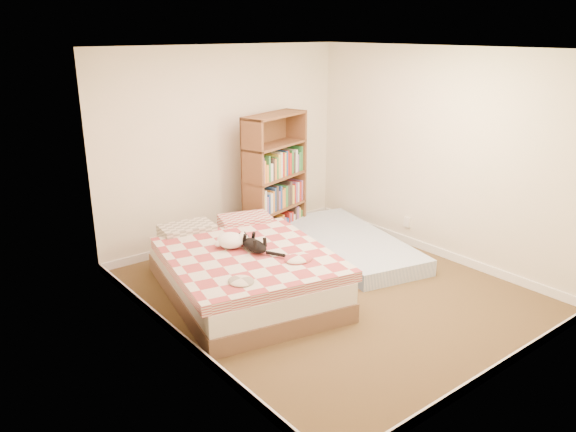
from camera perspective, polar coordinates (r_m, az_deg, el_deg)
room at (r=5.68m, az=4.36°, el=3.34°), size 3.51×4.01×2.51m
bed at (r=5.97m, az=-4.74°, el=-5.46°), size 1.91×2.41×0.57m
bookshelf at (r=7.42m, az=-1.43°, el=2.20°), size 1.09×0.62×1.66m
floor_mattress at (r=7.13m, az=6.34°, el=-2.82°), size 1.43×2.32×0.19m
black_cat at (r=5.76m, az=-3.61°, el=-2.90°), size 0.21×0.62×0.14m
white_dog at (r=5.86m, az=-5.72°, el=-2.47°), size 0.32×0.35×0.15m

